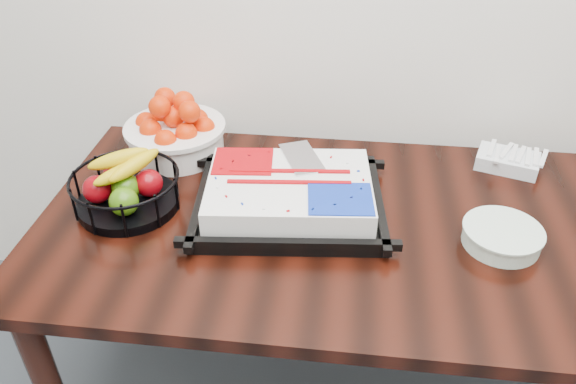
# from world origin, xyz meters

# --- Properties ---
(table) EXTENTS (1.80, 0.90, 0.75)m
(table) POSITION_xyz_m (0.00, 2.00, 0.66)
(table) COLOR black
(table) RESTS_ON ground
(cake_tray) EXTENTS (0.55, 0.45, 0.11)m
(cake_tray) POSITION_xyz_m (-0.21, 2.03, 0.80)
(cake_tray) COLOR black
(cake_tray) RESTS_ON table
(tangerine_bowl) EXTENTS (0.32, 0.32, 0.20)m
(tangerine_bowl) POSITION_xyz_m (-0.61, 2.30, 0.84)
(tangerine_bowl) COLOR white
(tangerine_bowl) RESTS_ON table
(fruit_basket) EXTENTS (0.30, 0.30, 0.16)m
(fruit_basket) POSITION_xyz_m (-0.67, 1.99, 0.82)
(fruit_basket) COLOR black
(fruit_basket) RESTS_ON table
(plate_stack) EXTENTS (0.20, 0.20, 0.05)m
(plate_stack) POSITION_xyz_m (0.35, 1.95, 0.78)
(plate_stack) COLOR white
(plate_stack) RESTS_ON table
(fork_bag) EXTENTS (0.21, 0.17, 0.05)m
(fork_bag) POSITION_xyz_m (0.44, 2.33, 0.78)
(fork_bag) COLOR silver
(fork_bag) RESTS_ON table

